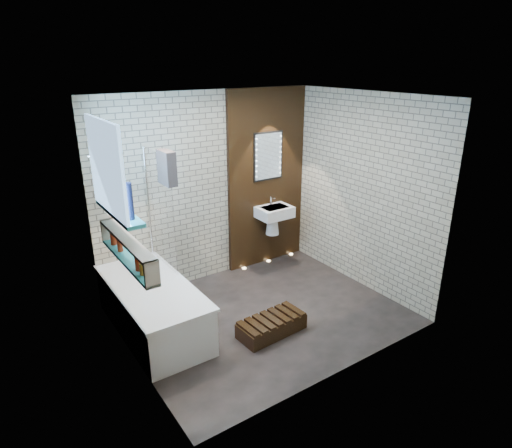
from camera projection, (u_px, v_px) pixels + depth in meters
ground at (263, 314)px, 5.45m from camera, size 3.20×3.20×0.00m
room_shell at (263, 215)px, 4.99m from camera, size 3.24×3.20×2.60m
walnut_panel at (267, 179)px, 6.47m from camera, size 1.30×0.06×2.60m
clerestory_window at (109, 177)px, 4.22m from camera, size 0.18×1.00×0.94m
display_niche at (128, 250)px, 4.33m from camera, size 0.14×1.30×0.26m
bathtub at (153, 308)px, 5.05m from camera, size 0.79×1.74×0.70m
bath_screen at (160, 210)px, 5.23m from camera, size 0.01×0.78×1.40m
towel at (167, 168)px, 4.80m from camera, size 0.11×0.29×0.38m
shower_head at (116, 153)px, 4.79m from camera, size 0.18×0.18×0.02m
washbasin at (274, 216)px, 6.50m from camera, size 0.50×0.36×0.58m
led_mirror at (268, 156)px, 6.32m from camera, size 0.50×0.02×0.70m
walnut_step at (272, 326)px, 5.06m from camera, size 0.81×0.40×0.18m
niche_bottles at (126, 250)px, 4.40m from camera, size 0.06×0.91×0.17m
sill_vases at (119, 200)px, 4.33m from camera, size 0.18×0.54×0.35m
floor_uplights at (268, 261)px, 6.87m from camera, size 0.96×0.06×0.01m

